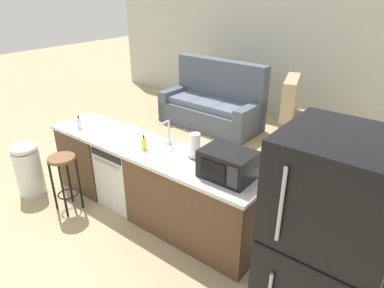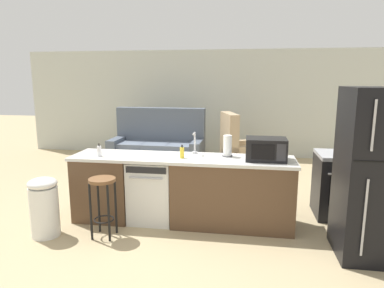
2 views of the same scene
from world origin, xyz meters
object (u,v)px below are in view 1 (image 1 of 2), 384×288
at_px(trash_bin, 28,168).
at_px(microwave, 228,164).
at_px(refrigerator, 323,260).
at_px(paper_towel_roll, 195,146).
at_px(dish_soap_bottle, 79,123).
at_px(armchair, 298,128).
at_px(stove_range, 354,231).
at_px(bar_stool, 64,172).
at_px(kettle, 384,196).
at_px(couch, 214,106).
at_px(dishwasher, 127,173).
at_px(soap_bottle, 144,144).

bearing_deg(trash_bin, microwave, 14.38).
distance_m(refrigerator, paper_towel_roll, 1.75).
bearing_deg(dish_soap_bottle, armchair, 60.60).
relative_size(microwave, armchair, 0.42).
bearing_deg(stove_range, bar_stool, -159.52).
xyz_separation_m(kettle, armchair, (-1.70, 2.53, -0.64)).
distance_m(refrigerator, couch, 4.80).
bearing_deg(dishwasher, bar_stool, -127.52).
distance_m(stove_range, microwave, 1.38).
relative_size(stove_range, couch, 0.45).
xyz_separation_m(refrigerator, microwave, (-1.12, 0.55, 0.13)).
bearing_deg(couch, microwave, -53.40).
xyz_separation_m(refrigerator, kettle, (0.17, 0.97, 0.07)).
xyz_separation_m(stove_range, trash_bin, (-3.78, -1.23, -0.07)).
relative_size(microwave, trash_bin, 0.68).
relative_size(soap_bottle, armchair, 0.15).
bearing_deg(stove_range, trash_bin, -161.94).
relative_size(refrigerator, microwave, 3.66).
distance_m(kettle, couch, 4.29).
relative_size(dish_soap_bottle, trash_bin, 0.24).
bearing_deg(microwave, paper_towel_roll, 165.21).
distance_m(microwave, armchair, 3.06).
bearing_deg(kettle, armchair, 123.92).
relative_size(dishwasher, paper_towel_roll, 2.98).
height_order(refrigerator, paper_towel_roll, refrigerator).
height_order(dishwasher, microwave, microwave).
height_order(refrigerator, dish_soap_bottle, refrigerator).
xyz_separation_m(dishwasher, bar_stool, (-0.45, -0.59, 0.11)).
bearing_deg(dishwasher, microwave, -0.05).
relative_size(dish_soap_bottle, bar_stool, 0.24).
xyz_separation_m(stove_range, couch, (-3.28, 2.36, -0.06)).
bearing_deg(couch, paper_towel_roll, -58.98).
distance_m(dish_soap_bottle, trash_bin, 0.95).
height_order(paper_towel_roll, bar_stool, paper_towel_roll).
relative_size(kettle, couch, 0.10).
bearing_deg(dish_soap_bottle, dishwasher, 12.16).
xyz_separation_m(dish_soap_bottle, couch, (-0.00, 3.06, -0.58)).
relative_size(paper_towel_roll, bar_stool, 0.38).
xyz_separation_m(microwave, kettle, (1.29, 0.42, -0.05)).
height_order(soap_bottle, armchair, armchair).
height_order(microwave, trash_bin, microwave).
height_order(paper_towel_roll, soap_bottle, paper_towel_roll).
bearing_deg(couch, dishwasher, -76.85).
height_order(refrigerator, kettle, refrigerator).
bearing_deg(refrigerator, soap_bottle, 167.52).
distance_m(refrigerator, armchair, 3.86).
height_order(paper_towel_roll, dish_soap_bottle, paper_towel_roll).
bearing_deg(microwave, couch, 126.60).
bearing_deg(bar_stool, dishwasher, 52.48).
bearing_deg(dishwasher, trash_bin, -149.89).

